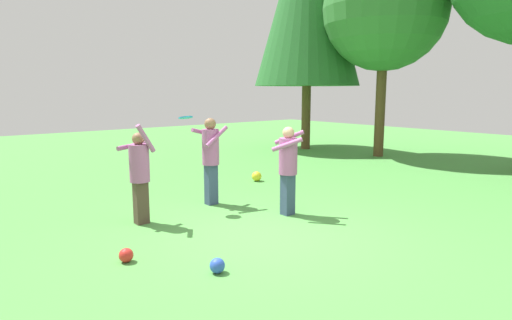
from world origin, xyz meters
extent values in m
plane|color=#4C9342|center=(0.00, 0.00, 0.00)|extent=(40.00, 40.00, 0.00)
cube|color=#4C382D|center=(-1.86, -1.31, 0.37)|extent=(0.19, 0.22, 0.75)
cylinder|color=#A85693|center=(-1.86, -1.31, 1.07)|extent=(0.34, 0.34, 0.65)
sphere|color=#8C6647|center=(-1.86, -1.31, 1.49)|extent=(0.21, 0.21, 0.21)
cylinder|color=#A85693|center=(-2.05, -1.36, 1.35)|extent=(0.20, 0.56, 0.12)
cylinder|color=#A85693|center=(-1.66, -1.27, 1.51)|extent=(0.16, 0.38, 0.50)
cube|color=#38476B|center=(-2.16, 0.35, 0.41)|extent=(0.19, 0.22, 0.82)
cylinder|color=#A85693|center=(-2.16, 0.35, 1.18)|extent=(0.34, 0.34, 0.71)
sphere|color=#8C6647|center=(-2.16, 0.35, 1.64)|extent=(0.23, 0.23, 0.23)
cylinder|color=#A85693|center=(-1.96, 0.36, 1.40)|extent=(0.13, 0.55, 0.41)
cylinder|color=#A85693|center=(-2.36, 0.33, 1.45)|extent=(0.13, 0.61, 0.23)
cube|color=#38476B|center=(-0.63, 1.03, 0.38)|extent=(0.19, 0.22, 0.77)
cylinder|color=#A85693|center=(-0.63, 1.03, 1.10)|extent=(0.34, 0.34, 0.67)
sphere|color=tan|center=(-0.63, 1.03, 1.54)|extent=(0.22, 0.22, 0.22)
cylinder|color=#A85693|center=(-0.50, 0.88, 1.34)|extent=(0.48, 0.43, 0.28)
cylinder|color=#A85693|center=(-0.76, 1.19, 1.43)|extent=(0.47, 0.42, 0.29)
cylinder|color=#2393D1|center=(-2.11, -0.23, 1.79)|extent=(0.29, 0.29, 0.08)
sphere|color=blue|center=(0.69, -1.47, 0.10)|extent=(0.20, 0.20, 0.20)
sphere|color=red|center=(-0.38, -2.22, 0.10)|extent=(0.19, 0.19, 0.19)
sphere|color=yellow|center=(-3.30, 2.50, 0.13)|extent=(0.25, 0.25, 0.25)
cylinder|color=brown|center=(-3.85, 8.56, 1.89)|extent=(0.34, 0.34, 3.78)
sphere|color=#337033|center=(-3.85, 8.56, 5.03)|extent=(4.16, 4.16, 4.16)
cylinder|color=brown|center=(-6.87, 8.00, 2.26)|extent=(0.35, 0.35, 4.52)
camera|label=1|loc=(4.97, -4.37, 2.29)|focal=30.05mm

